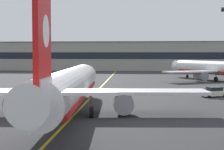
{
  "coord_description": "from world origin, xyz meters",
  "views": [
    {
      "loc": [
        8.83,
        -33.22,
        7.08
      ],
      "look_at": [
        5.04,
        9.87,
        4.63
      ],
      "focal_mm": 59.2,
      "sensor_mm": 36.0,
      "label": 1
    }
  ],
  "objects_px": {
    "service_car_nearest": "(214,92)",
    "safety_cone_by_nose_gear": "(90,97)",
    "airliner_foreground": "(70,86)",
    "airliner_background": "(219,69)"
  },
  "relations": [
    {
      "from": "airliner_foreground",
      "to": "safety_cone_by_nose_gear",
      "type": "bearing_deg",
      "value": 90.35
    },
    {
      "from": "service_car_nearest",
      "to": "airliner_background",
      "type": "bearing_deg",
      "value": 77.61
    },
    {
      "from": "airliner_foreground",
      "to": "airliner_background",
      "type": "xyz_separation_m",
      "value": [
        28.25,
        57.16,
        -0.07
      ]
    },
    {
      "from": "service_car_nearest",
      "to": "safety_cone_by_nose_gear",
      "type": "relative_size",
      "value": 8.31
    },
    {
      "from": "airliner_foreground",
      "to": "airliner_background",
      "type": "height_order",
      "value": "airliner_foreground"
    },
    {
      "from": "service_car_nearest",
      "to": "safety_cone_by_nose_gear",
      "type": "height_order",
      "value": "service_car_nearest"
    },
    {
      "from": "safety_cone_by_nose_gear",
      "to": "airliner_foreground",
      "type": "bearing_deg",
      "value": -89.65
    },
    {
      "from": "airliner_foreground",
      "to": "service_car_nearest",
      "type": "distance_m",
      "value": 28.47
    },
    {
      "from": "airliner_background",
      "to": "safety_cone_by_nose_gear",
      "type": "distance_m",
      "value": 49.91
    },
    {
      "from": "airliner_background",
      "to": "service_car_nearest",
      "type": "distance_m",
      "value": 38.11
    }
  ]
}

